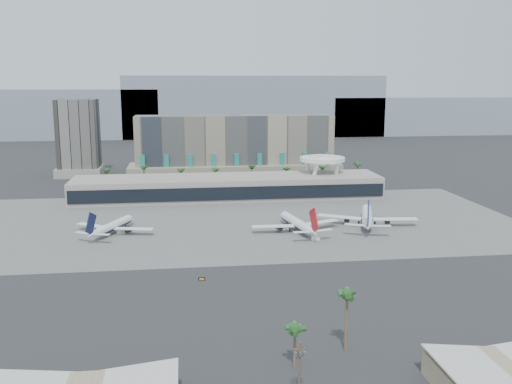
{
  "coord_description": "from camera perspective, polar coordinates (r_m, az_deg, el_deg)",
  "views": [
    {
      "loc": [
        -24.77,
        -201.68,
        64.19
      ],
      "look_at": [
        6.65,
        40.0,
        16.59
      ],
      "focal_mm": 40.0,
      "sensor_mm": 36.0,
      "label": 1
    }
  ],
  "objects": [
    {
      "name": "hangar_right",
      "position": [
        136.19,
        24.02,
        -16.7
      ],
      "size": [
        30.55,
        20.6,
        6.89
      ],
      "color": "#988665",
      "rests_on": "ground"
    },
    {
      "name": "taxiway_sign",
      "position": [
        189.46,
        -5.44,
        -8.64
      ],
      "size": [
        2.26,
        0.91,
        1.03
      ],
      "rotation": [
        0.0,
        0.0,
        -0.27
      ],
      "color": "black",
      "rests_on": "ground"
    },
    {
      "name": "ground",
      "position": [
        213.09,
        -0.39,
        -6.48
      ],
      "size": [
        900.0,
        900.0,
        0.0
      ],
      "primitive_type": "plane",
      "color": "#232326",
      "rests_on": "ground"
    },
    {
      "name": "utility_pole",
      "position": [
        122.16,
        4.4,
        -16.82
      ],
      "size": [
        3.2,
        0.85,
        12.0
      ],
      "color": "#4C3826",
      "rests_on": "ground"
    },
    {
      "name": "mountain_ridge",
      "position": [
        674.61,
        -2.95,
        8.12
      ],
      "size": [
        680.0,
        60.0,
        70.0
      ],
      "color": "gray",
      "rests_on": "ground"
    },
    {
      "name": "terminal",
      "position": [
        317.78,
        -2.81,
        0.58
      ],
      "size": [
        170.0,
        32.5,
        14.5
      ],
      "color": "#AEA499",
      "rests_on": "ground"
    },
    {
      "name": "airliner_left",
      "position": [
        251.11,
        -14.19,
        -3.33
      ],
      "size": [
        34.19,
        35.19,
        13.01
      ],
      "rotation": [
        0.0,
        0.0,
        -0.42
      ],
      "color": "white",
      "rests_on": "ground"
    },
    {
      "name": "hotel",
      "position": [
        380.66,
        -2.11,
        3.89
      ],
      "size": [
        140.0,
        30.0,
        42.0
      ],
      "color": "gray",
      "rests_on": "ground"
    },
    {
      "name": "near_palm_b",
      "position": [
        139.69,
        9.08,
        -10.66
      ],
      "size": [
        6.0,
        6.0,
        15.78
      ],
      "color": "brown",
      "rests_on": "ground"
    },
    {
      "name": "office_tower",
      "position": [
        409.85,
        -17.3,
        4.78
      ],
      "size": [
        30.0,
        30.0,
        52.0
      ],
      "color": "black",
      "rests_on": "ground"
    },
    {
      "name": "airliner_centre",
      "position": [
        247.66,
        4.16,
        -3.14
      ],
      "size": [
        39.57,
        41.1,
        14.31
      ],
      "rotation": [
        0.0,
        0.0,
        0.19
      ],
      "color": "white",
      "rests_on": "ground"
    },
    {
      "name": "service_vehicle_a",
      "position": [
        250.47,
        -13.3,
        -3.86
      ],
      "size": [
        4.51,
        2.9,
        2.03
      ],
      "primitive_type": "cube",
      "rotation": [
        0.0,
        0.0,
        0.22
      ],
      "color": "silver",
      "rests_on": "ground"
    },
    {
      "name": "apron_pad",
      "position": [
        265.73,
        -1.84,
        -2.93
      ],
      "size": [
        260.0,
        130.0,
        0.06
      ],
      "primitive_type": "cube",
      "color": "#5B5B59",
      "rests_on": "ground"
    },
    {
      "name": "near_palm_a",
      "position": [
        132.46,
        3.9,
        -14.11
      ],
      "size": [
        6.0,
        6.0,
        10.75
      ],
      "color": "brown",
      "rests_on": "ground"
    },
    {
      "name": "saucer_structure",
      "position": [
        330.72,
        6.63,
        3.03
      ],
      "size": [
        26.0,
        26.0,
        21.89
      ],
      "color": "white",
      "rests_on": "ground"
    },
    {
      "name": "airliner_right",
      "position": [
        261.48,
        11.05,
        -2.45
      ],
      "size": [
        43.59,
        45.13,
        16.08
      ],
      "rotation": [
        0.0,
        0.0,
        -0.31
      ],
      "color": "white",
      "rests_on": "ground"
    },
    {
      "name": "palm_row",
      "position": [
        352.25,
        -2.15,
        2.27
      ],
      "size": [
        157.8,
        2.8,
        13.1
      ],
      "color": "brown",
      "rests_on": "ground"
    },
    {
      "name": "service_vehicle_b",
      "position": [
        235.17,
        5.99,
        -4.65
      ],
      "size": [
        3.53,
        2.89,
        1.58
      ],
      "primitive_type": "cube",
      "rotation": [
        0.0,
        0.0,
        0.43
      ],
      "color": "white",
      "rests_on": "ground"
    }
  ]
}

